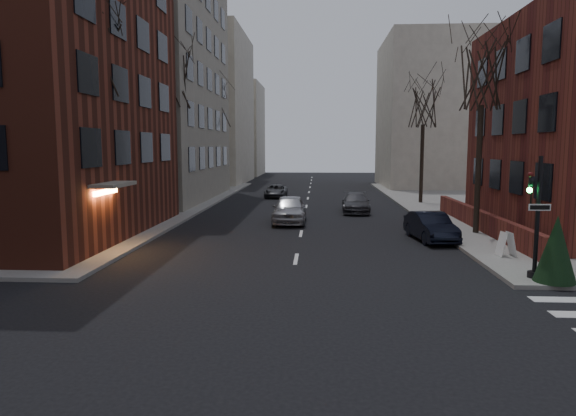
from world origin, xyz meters
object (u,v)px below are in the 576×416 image
(tree_left_b, at_px, (172,78))
(evergreen_shrub, at_px, (556,249))
(tree_right_a, at_px, (483,72))
(car_lane_far, at_px, (276,191))
(tree_right_b, at_px, (424,105))
(car_lane_gray, at_px, (356,203))
(streetlamp_near, at_px, (165,150))
(streetlamp_far, at_px, (225,149))
(sandwich_board, at_px, (506,244))
(traffic_signal, at_px, (535,225))
(tree_left_a, at_px, (92,52))
(tree_left_c, at_px, (215,108))
(car_lane_silver, at_px, (289,209))
(parked_sedan, at_px, (431,227))

(tree_left_b, distance_m, evergreen_shrub, 25.73)
(tree_right_a, height_order, car_lane_far, tree_right_a)
(tree_right_b, height_order, car_lane_gray, tree_right_b)
(tree_right_a, bearing_deg, streetlamp_near, 166.76)
(tree_right_a, bearing_deg, streetlamp_far, 125.31)
(sandwich_board, relative_size, evergreen_shrub, 0.45)
(streetlamp_far, bearing_deg, car_lane_far, -44.66)
(traffic_signal, bearing_deg, sandwich_board, 84.18)
(traffic_signal, bearing_deg, tree_left_b, 134.54)
(evergreen_shrub, bearing_deg, traffic_signal, 134.60)
(tree_left_a, bearing_deg, tree_left_c, 90.00)
(tree_left_a, bearing_deg, sandwich_board, -5.45)
(traffic_signal, distance_m, tree_right_b, 23.71)
(streetlamp_far, bearing_deg, tree_left_b, -92.15)
(traffic_signal, height_order, tree_left_a, tree_left_a)
(tree_left_c, relative_size, streetlamp_near, 1.55)
(evergreen_shrub, bearing_deg, tree_right_a, 87.74)
(tree_right_b, height_order, sandwich_board, tree_right_b)
(streetlamp_near, relative_size, car_lane_far, 1.57)
(tree_left_c, distance_m, car_lane_gray, 19.50)
(tree_left_c, distance_m, streetlamp_near, 18.40)
(tree_right_b, distance_m, car_lane_silver, 15.60)
(tree_left_c, height_order, car_lane_far, tree_left_c)
(parked_sedan, bearing_deg, streetlamp_near, 151.02)
(traffic_signal, distance_m, tree_left_b, 24.87)
(tree_left_a, xyz_separation_m, tree_right_a, (17.60, 4.00, -0.44))
(tree_right_a, xyz_separation_m, tree_right_b, (0.00, 14.00, -0.44))
(tree_left_b, height_order, tree_right_a, tree_left_b)
(tree_left_b, height_order, streetlamp_far, tree_left_b)
(tree_left_c, xyz_separation_m, car_lane_gray, (12.22, -13.28, -7.38))
(tree_left_a, distance_m, streetlamp_far, 28.32)
(car_lane_gray, bearing_deg, tree_left_b, -174.52)
(traffic_signal, height_order, car_lane_far, traffic_signal)
(traffic_signal, xyz_separation_m, tree_left_c, (-16.74, 31.01, 6.12))
(streetlamp_far, height_order, sandwich_board, streetlamp_far)
(sandwich_board, bearing_deg, car_lane_silver, 127.35)
(tree_left_c, distance_m, car_lane_silver, 21.21)
(tree_right_a, distance_m, car_lane_far, 23.23)
(traffic_signal, bearing_deg, tree_left_a, 163.35)
(parked_sedan, xyz_separation_m, evergreen_shrub, (2.23, -7.86, 0.55))
(tree_right_b, height_order, parked_sedan, tree_right_b)
(tree_left_b, relative_size, tree_right_b, 1.18)
(tree_right_a, bearing_deg, tree_right_b, 90.00)
(streetlamp_near, height_order, sandwich_board, streetlamp_near)
(traffic_signal, relative_size, tree_left_c, 0.41)
(tree_right_b, xyz_separation_m, evergreen_shrub, (-0.37, -23.50, -6.36))
(tree_left_a, height_order, streetlamp_far, tree_left_a)
(tree_left_a, height_order, tree_left_c, tree_left_a)
(tree_left_a, distance_m, car_lane_far, 24.75)
(tree_left_c, height_order, car_lane_gray, tree_left_c)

